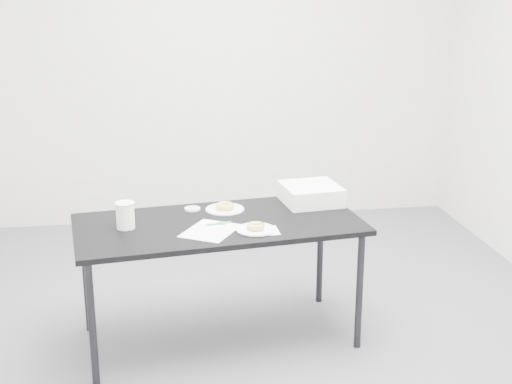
{
  "coord_description": "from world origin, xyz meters",
  "views": [
    {
      "loc": [
        -0.49,
        -3.6,
        1.93
      ],
      "look_at": [
        0.08,
        0.02,
        0.81
      ],
      "focal_mm": 50.0,
      "sensor_mm": 36.0,
      "label": 1
    }
  ],
  "objects": [
    {
      "name": "table",
      "position": [
        -0.13,
        -0.07,
        0.63
      ],
      "size": [
        1.57,
        0.87,
        0.68
      ],
      "rotation": [
        0.0,
        0.0,
        0.12
      ],
      "color": "black",
      "rests_on": "floor"
    },
    {
      "name": "scorecard",
      "position": [
        -0.19,
        -0.2,
        0.68
      ],
      "size": [
        0.35,
        0.37,
        0.0
      ],
      "primitive_type": "cube",
      "rotation": [
        0.0,
        0.0,
        -0.55
      ],
      "color": "white",
      "rests_on": "table"
    },
    {
      "name": "plate_near",
      "position": [
        0.04,
        -0.23,
        0.69
      ],
      "size": [
        0.2,
        0.2,
        0.01
      ],
      "primitive_type": "cylinder",
      "color": "white",
      "rests_on": "napkin"
    },
    {
      "name": "floor",
      "position": [
        0.0,
        0.0,
        0.0
      ],
      "size": [
        4.0,
        4.0,
        0.0
      ],
      "primitive_type": "plane",
      "color": "#535359",
      "rests_on": "ground"
    },
    {
      "name": "donut_near",
      "position": [
        0.04,
        -0.23,
        0.71
      ],
      "size": [
        0.11,
        0.11,
        0.03
      ],
      "primitive_type": "torus",
      "rotation": [
        0.0,
        0.0,
        -0.12
      ],
      "color": "gold",
      "rests_on": "plate_near"
    },
    {
      "name": "bakery_box",
      "position": [
        0.43,
        0.19,
        0.73
      ],
      "size": [
        0.34,
        0.34,
        0.1
      ],
      "primitive_type": "cube",
      "rotation": [
        0.0,
        0.0,
        0.11
      ],
      "color": "white",
      "rests_on": "table"
    },
    {
      "name": "plate_far",
      "position": [
        -0.08,
        0.13,
        0.69
      ],
      "size": [
        0.21,
        0.21,
        0.01
      ],
      "primitive_type": "cylinder",
      "color": "white",
      "rests_on": "table"
    },
    {
      "name": "cup_lid",
      "position": [
        -0.25,
        0.16,
        0.69
      ],
      "size": [
        0.09,
        0.09,
        0.01
      ],
      "primitive_type": "cylinder",
      "color": "white",
      "rests_on": "table"
    },
    {
      "name": "pen",
      "position": [
        -0.14,
        -0.11,
        0.69
      ],
      "size": [
        0.13,
        0.04,
        0.01
      ],
      "primitive_type": "cylinder",
      "rotation": [
        0.0,
        1.57,
        0.2
      ],
      "color": "#0D9882",
      "rests_on": "scorecard"
    },
    {
      "name": "napkin",
      "position": [
        0.09,
        -0.24,
        0.68
      ],
      "size": [
        0.14,
        0.14,
        0.0
      ],
      "primitive_type": "cube",
      "rotation": [
        0.0,
        0.0,
        0.02
      ],
      "color": "white",
      "rests_on": "table"
    },
    {
      "name": "coffee_cup",
      "position": [
        -0.61,
        -0.09,
        0.75
      ],
      "size": [
        0.09,
        0.09,
        0.14
      ],
      "primitive_type": "cylinder",
      "color": "white",
      "rests_on": "table"
    },
    {
      "name": "logo_patch",
      "position": [
        -0.12,
        -0.1,
        0.69
      ],
      "size": [
        0.06,
        0.06,
        0.0
      ],
      "primitive_type": "cube",
      "rotation": [
        0.0,
        0.0,
        -0.55
      ],
      "color": "#35912A",
      "rests_on": "scorecard"
    },
    {
      "name": "donut_far",
      "position": [
        -0.08,
        0.13,
        0.71
      ],
      "size": [
        0.12,
        0.12,
        0.03
      ],
      "primitive_type": "torus",
      "rotation": [
        0.0,
        0.0,
        0.21
      ],
      "color": "gold",
      "rests_on": "plate_far"
    },
    {
      "name": "wall_back",
      "position": [
        0.0,
        2.0,
        1.35
      ],
      "size": [
        4.0,
        0.02,
        2.7
      ],
      "primitive_type": "cube",
      "color": "silver",
      "rests_on": "floor"
    }
  ]
}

